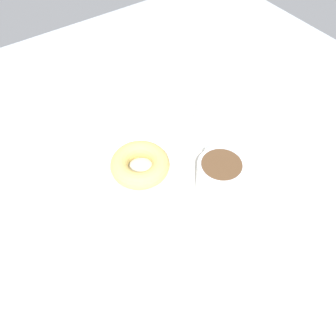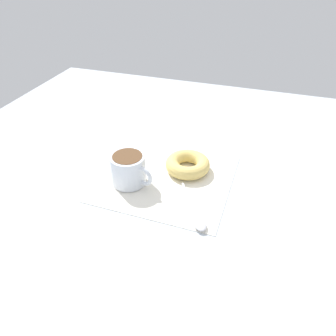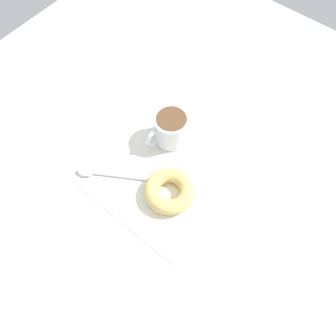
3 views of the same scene
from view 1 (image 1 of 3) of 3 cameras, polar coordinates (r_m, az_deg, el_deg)
The scene contains 5 objects.
ground_plane at distance 66.27cm, azimuth 1.65°, elevation -3.31°, with size 120.00×120.00×2.00cm, color #B2BCC6.
napkin at distance 66.68cm, azimuth 0.00°, elevation -1.18°, with size 29.20×29.20×0.30cm, color white.
coffee_cup at distance 62.34cm, azimuth 7.80°, elevation -1.26°, with size 10.33×7.74×7.01cm.
donut at distance 66.27cm, azimuth -4.29°, elevation 0.54°, with size 10.50×10.50×3.14cm, color #E5C66B.
spoon at distance 76.44cm, azimuth 3.09°, elevation 7.76°, with size 8.89×13.65×0.90cm.
Camera 1 is at (31.18, -23.84, 52.39)cm, focal length 40.00 mm.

